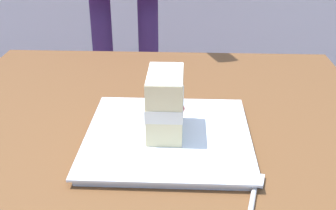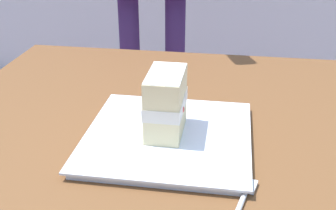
% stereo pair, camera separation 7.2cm
% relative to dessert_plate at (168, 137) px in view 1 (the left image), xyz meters
% --- Properties ---
extents(dessert_plate, '(0.29, 0.29, 0.02)m').
position_rel_dessert_plate_xyz_m(dessert_plate, '(0.00, 0.00, 0.00)').
color(dessert_plate, white).
rests_on(dessert_plate, patio_table).
extents(cake_slice, '(0.11, 0.07, 0.11)m').
position_rel_dessert_plate_xyz_m(cake_slice, '(0.01, 0.01, 0.06)').
color(cake_slice, beige).
rests_on(cake_slice, dessert_plate).
extents(dessert_fork, '(0.17, 0.06, 0.01)m').
position_rel_dessert_plate_xyz_m(dessert_fork, '(-0.17, -0.13, -0.00)').
color(dessert_fork, silver).
rests_on(dessert_fork, patio_table).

